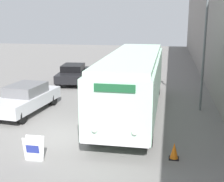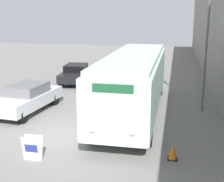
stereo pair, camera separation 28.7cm
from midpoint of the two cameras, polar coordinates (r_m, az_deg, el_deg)
The scene contains 8 objects.
ground_plane at distance 13.65m, azimuth -8.39°, elevation -8.17°, with size 80.00×80.00×0.00m, color slate.
building_wall_right at distance 22.05m, azimuth 19.16°, elevation 10.69°, with size 0.30×60.00×8.30m.
vintage_bus at distance 16.15m, azimuth 4.58°, elevation 2.09°, with size 2.61×11.24×3.13m.
sign_board at distance 11.62m, azimuth -13.67°, elevation -10.16°, with size 0.69×0.34×0.89m.
streetlamp at distance 16.90m, azimuth 17.58°, elevation 11.05°, with size 0.36×0.36×6.92m.
parked_car_near at distance 17.15m, azimuth -14.79°, elevation -1.16°, with size 2.31×4.85×1.49m.
parked_car_mid at distance 23.79m, azimuth -6.27°, elevation 3.26°, with size 2.22×4.59×1.40m.
traffic_cone at distance 11.61m, azimuth 11.75°, elevation -10.80°, with size 0.36×0.36×0.61m.
Camera 2 is at (4.60, -11.83, 5.09)m, focal length 50.00 mm.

